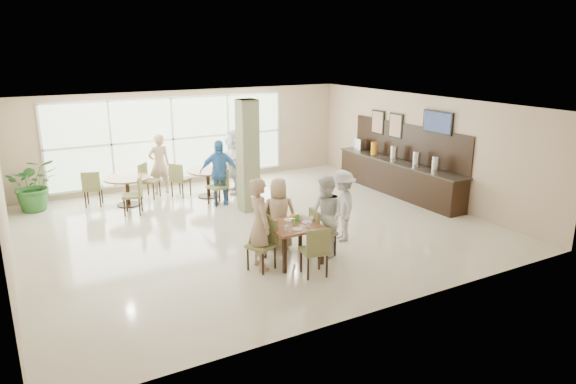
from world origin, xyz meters
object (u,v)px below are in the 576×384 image
main_table (293,229)px  teen_right (326,217)px  adult_a (219,172)px  teen_left (260,224)px  teen_far (279,214)px  potted_plant (34,184)px  adult_b (234,161)px  adult_standing (159,164)px  buffet_counter (398,175)px  round_table_left (127,183)px  teen_standing (342,206)px  round_table_right (208,176)px

main_table → teen_right: size_ratio=0.59×
adult_a → teen_left: bearing=-83.9°
main_table → teen_far: (0.08, 0.72, 0.09)m
potted_plant → teen_right: bearing=-51.5°
adult_b → adult_standing: size_ratio=1.06×
buffet_counter → main_table: bearing=-151.6°
round_table_left → buffet_counter: (6.88, -2.62, -0.03)m
adult_b → adult_standing: adult_b is taller
buffet_counter → potted_plant: bearing=159.8°
teen_standing → adult_b: size_ratio=0.85×
round_table_right → potted_plant: bearing=167.1°
teen_left → adult_a: teen_left is taller
teen_left → teen_standing: size_ratio=1.14×
buffet_counter → adult_b: 4.63m
teen_standing → adult_a: adult_a is taller
main_table → buffet_counter: 5.60m
adult_b → adult_standing: bearing=-99.6°
teen_far → teen_right: size_ratio=0.92×
teen_far → adult_b: bearing=-79.5°
teen_left → round_table_right: bearing=-4.7°
teen_left → teen_far: teen_left is taller
teen_left → teen_far: size_ratio=1.17×
main_table → teen_far: size_ratio=0.65×
teen_far → adult_standing: 5.32m
round_table_left → teen_standing: (3.44, -4.80, 0.18)m
teen_right → adult_a: adult_a is taller
buffet_counter → adult_a: buffet_counter is taller
round_table_right → adult_standing: adult_standing is taller
round_table_left → potted_plant: potted_plant is taller
potted_plant → adult_b: bearing=-10.4°
teen_right → adult_b: bearing=179.1°
buffet_counter → teen_standing: size_ratio=3.06×
buffet_counter → round_table_right: bearing=153.7°
teen_far → adult_standing: size_ratio=0.87×
main_table → round_table_right: same height
buffet_counter → teen_far: (-4.85, -1.94, 0.19)m
buffet_counter → teen_left: 6.21m
teen_standing → adult_b: adult_b is taller
teen_far → teen_standing: 1.43m
round_table_left → main_table: bearing=-69.6°
main_table → round_table_right: size_ratio=0.86×
potted_plant → adult_standing: size_ratio=0.79×
buffet_counter → teen_far: 5.22m
main_table → adult_b: (0.98, 5.05, 0.24)m
potted_plant → adult_a: (4.29, -1.77, 0.18)m
adult_a → adult_b: (0.79, 0.84, 0.05)m
main_table → adult_standing: bearing=98.7°
round_table_left → teen_left: size_ratio=0.67×
main_table → teen_standing: teen_standing is taller
main_table → buffet_counter: buffet_counter is taller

